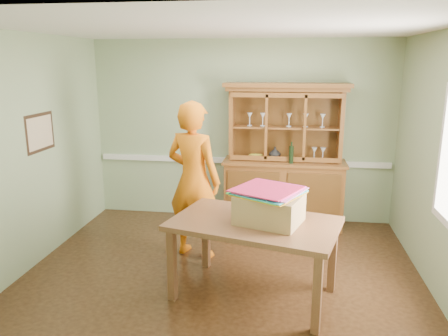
% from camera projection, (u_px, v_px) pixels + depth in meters
% --- Properties ---
extents(floor, '(4.50, 4.50, 0.00)m').
position_uv_depth(floor, '(221.00, 276.00, 4.97)').
color(floor, '#4E3119').
rests_on(floor, ground).
extents(ceiling, '(4.50, 4.50, 0.00)m').
position_uv_depth(ceiling, '(221.00, 28.00, 4.33)').
color(ceiling, white).
rests_on(ceiling, wall_back).
extents(wall_back, '(4.50, 0.00, 4.50)m').
position_uv_depth(wall_back, '(241.00, 131.00, 6.57)').
color(wall_back, '#8BA179').
rests_on(wall_back, floor).
extents(wall_left, '(0.00, 4.00, 4.00)m').
position_uv_depth(wall_left, '(26.00, 154.00, 4.97)').
color(wall_left, '#8BA179').
rests_on(wall_left, floor).
extents(wall_right, '(0.00, 4.00, 4.00)m').
position_uv_depth(wall_right, '(445.00, 168.00, 4.33)').
color(wall_right, '#8BA179').
rests_on(wall_right, floor).
extents(wall_front, '(4.50, 0.00, 4.50)m').
position_uv_depth(wall_front, '(172.00, 230.00, 2.73)').
color(wall_front, '#8BA179').
rests_on(wall_front, floor).
extents(chair_rail, '(4.41, 0.05, 0.08)m').
position_uv_depth(chair_rail, '(241.00, 161.00, 6.65)').
color(chair_rail, silver).
rests_on(chair_rail, wall_back).
extents(framed_map, '(0.03, 0.60, 0.46)m').
position_uv_depth(framed_map, '(41.00, 133.00, 5.21)').
color(framed_map, '#301E13').
rests_on(framed_map, wall_left).
extents(china_hutch, '(1.77, 0.59, 2.08)m').
position_uv_depth(china_hutch, '(284.00, 176.00, 6.40)').
color(china_hutch, brown).
rests_on(china_hutch, floor).
extents(dining_table, '(1.83, 1.36, 0.82)m').
position_uv_depth(dining_table, '(254.00, 230.00, 4.40)').
color(dining_table, brown).
rests_on(dining_table, floor).
extents(cardboard_box, '(0.73, 0.65, 0.28)m').
position_uv_depth(cardboard_box, '(269.00, 209.00, 4.31)').
color(cardboard_box, tan).
rests_on(cardboard_box, dining_table).
extents(kite_stack, '(0.78, 0.78, 0.05)m').
position_uv_depth(kite_stack, '(269.00, 191.00, 4.32)').
color(kite_stack, orange).
rests_on(kite_stack, cardboard_box).
extents(person, '(0.82, 0.67, 1.94)m').
position_uv_depth(person, '(194.00, 180.00, 5.31)').
color(person, orange).
rests_on(person, floor).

